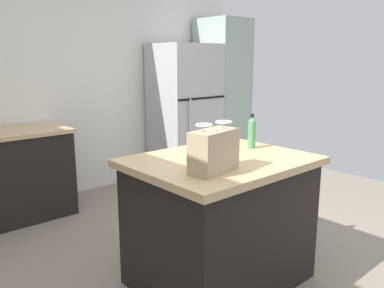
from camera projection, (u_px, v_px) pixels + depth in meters
ground at (239, 279)px, 2.87m from camera, size 6.38×6.38×0.00m
back_wall at (70, 79)px, 4.52m from camera, size 4.87×0.13×2.74m
kitchen_island at (220, 220)px, 2.77m from camera, size 1.21×0.96×0.92m
refrigerator at (185, 112)px, 5.21m from camera, size 0.81×0.72×1.79m
tall_cabinet at (222, 96)px, 5.63m from camera, size 0.58×0.65×2.14m
shopping_bag at (214, 151)px, 2.31m from camera, size 0.35×0.21×0.30m
small_box at (206, 142)px, 2.94m from camera, size 0.19×0.16×0.10m
bottle at (252, 133)px, 2.95m from camera, size 0.06×0.06×0.26m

